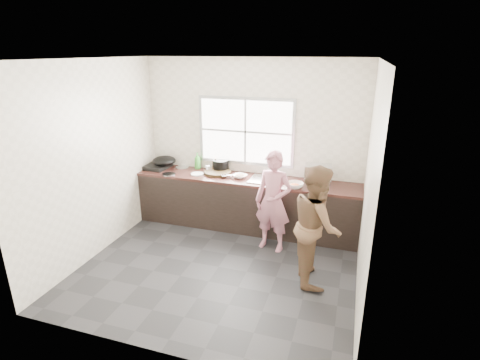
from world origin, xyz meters
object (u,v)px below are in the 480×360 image
(glass_jar, at_px, (208,169))
(pot_lid_right, at_px, (182,167))
(plate_food, at_px, (197,174))
(woman, at_px, (273,205))
(burner, at_px, (156,166))
(bottle_green, at_px, (197,161))
(bowl_crabs, at_px, (295,186))
(cutting_board, at_px, (218,172))
(dish_rack, at_px, (318,175))
(pot_lid_left, at_px, (169,174))
(bowl_mince, at_px, (240,176))
(person_side, at_px, (317,225))
(black_pot, at_px, (221,165))
(wok, at_px, (164,161))
(bottle_brown_tall, at_px, (215,165))
(bottle_brown_short, at_px, (219,166))
(bowl_held, at_px, (277,184))

(glass_jar, height_order, pot_lid_right, glass_jar)
(plate_food, xyz_separation_m, glass_jar, (0.11, 0.19, 0.04))
(woman, xyz_separation_m, burner, (-2.22, 0.60, 0.20))
(bottle_green, relative_size, burner, 0.65)
(bowl_crabs, bearing_deg, cutting_board, 168.00)
(woman, distance_m, dish_rack, 0.88)
(burner, xyz_separation_m, pot_lid_left, (0.38, -0.26, -0.03))
(bowl_mince, relative_size, dish_rack, 0.55)
(person_side, distance_m, pot_lid_right, 2.83)
(bowl_crabs, distance_m, black_pot, 1.41)
(burner, bearing_deg, woman, -15.18)
(bottle_green, relative_size, wok, 0.71)
(bowl_crabs, xyz_separation_m, bottle_brown_tall, (-1.43, 0.44, 0.07))
(bowl_mince, xyz_separation_m, bottle_brown_short, (-0.45, 0.25, 0.06))
(plate_food, height_order, wok, wok)
(glass_jar, xyz_separation_m, pot_lid_left, (-0.56, -0.33, -0.05))
(plate_food, relative_size, pot_lid_left, 0.95)
(bottle_brown_tall, bearing_deg, bottle_brown_short, 0.00)
(bowl_crabs, height_order, dish_rack, dish_rack)
(bottle_green, bearing_deg, bottle_brown_tall, 0.97)
(bowl_held, bearing_deg, person_side, -52.98)
(bowl_mince, relative_size, wok, 0.55)
(plate_food, bearing_deg, bowl_held, -5.87)
(cutting_board, distance_m, pot_lid_left, 0.80)
(burner, distance_m, pot_lid_left, 0.46)
(woman, relative_size, black_pot, 5.21)
(cutting_board, bearing_deg, bowl_crabs, -12.00)
(plate_food, height_order, glass_jar, glass_jar)
(bottle_green, relative_size, pot_lid_right, 1.24)
(burner, bearing_deg, black_pot, 9.05)
(black_pot, height_order, wok, wok)
(pot_lid_left, bearing_deg, bottle_brown_tall, 34.02)
(cutting_board, relative_size, bowl_held, 2.55)
(glass_jar, bearing_deg, bowl_held, -14.92)
(plate_food, bearing_deg, pot_lid_right, 146.18)
(wok, height_order, pot_lid_left, wok)
(person_side, height_order, glass_jar, person_side)
(glass_jar, bearing_deg, person_side, -33.13)
(person_side, relative_size, bottle_brown_tall, 7.34)
(bowl_held, xyz_separation_m, pot_lid_right, (-1.77, 0.41, -0.02))
(pot_lid_right, bearing_deg, cutting_board, -10.33)
(bottle_brown_short, bearing_deg, bowl_held, -22.02)
(plate_food, bearing_deg, cutting_board, 25.10)
(bowl_held, relative_size, bottle_brown_tall, 0.84)
(glass_jar, xyz_separation_m, wok, (-0.79, -0.05, 0.08))
(woman, xyz_separation_m, black_pot, (-1.09, 0.78, 0.26))
(bowl_crabs, bearing_deg, black_pot, 161.78)
(bowl_crabs, height_order, black_pot, black_pot)
(cutting_board, height_order, bowl_crabs, bowl_crabs)
(burner, relative_size, dish_rack, 1.09)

